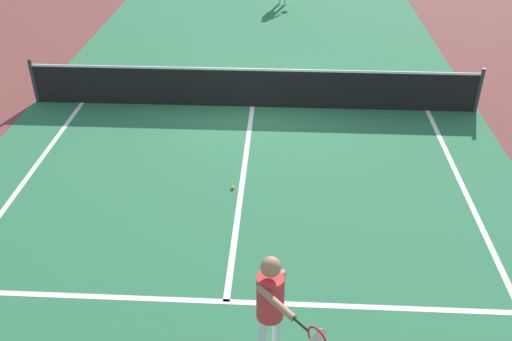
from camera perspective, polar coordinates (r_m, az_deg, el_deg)
ground_plane at (r=13.50m, az=-0.36°, el=6.48°), size 60.00×60.00×0.00m
court_surface_inbounds at (r=13.50m, az=-0.36°, el=6.48°), size 10.62×24.40×0.00m
line_sideline_right at (r=9.15m, az=24.35°, el=-10.92°), size 0.10×11.89×0.01m
line_service_near at (r=8.21m, az=-3.03°, el=-13.09°), size 8.22×0.10×0.01m
line_center_service at (r=10.70m, az=-1.36°, el=-0.89°), size 0.10×6.40×0.01m
net at (r=13.29m, az=-0.37°, el=8.39°), size 10.49×0.09×1.07m
player_near at (r=6.66m, az=1.58°, el=-13.25°), size 0.76×1.08×1.73m
tennis_ball_mid_court at (r=10.42m, az=-2.36°, el=-1.72°), size 0.07×0.07×0.07m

